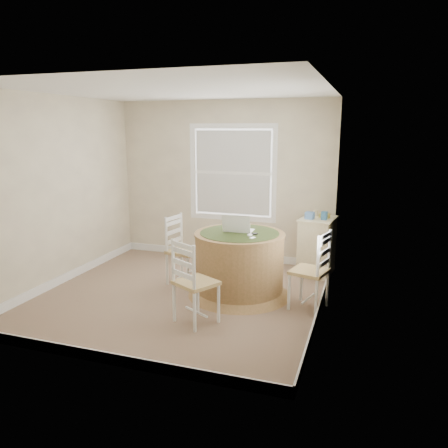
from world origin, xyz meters
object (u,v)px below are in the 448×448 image
(chair_left, at_px, (184,251))
(chair_near, at_px, (196,282))
(chair_right, at_px, (309,271))
(corner_chest, at_px, (317,246))
(round_table, at_px, (239,261))
(laptop, at_px, (238,229))

(chair_left, relative_size, chair_near, 1.00)
(chair_right, height_order, corner_chest, chair_right)
(round_table, distance_m, corner_chest, 1.48)
(laptop, xyz_separation_m, corner_chest, (0.89, 1.14, -0.44))
(chair_right, height_order, laptop, laptop)
(chair_left, xyz_separation_m, corner_chest, (1.71, 1.03, -0.05))
(chair_near, xyz_separation_m, chair_right, (1.15, 0.80, 0.00))
(round_table, height_order, chair_right, chair_right)
(corner_chest, bearing_deg, chair_left, -141.34)
(round_table, xyz_separation_m, chair_right, (0.93, -0.16, 0.02))
(chair_left, xyz_separation_m, chair_right, (1.78, -0.34, 0.00))
(round_table, xyz_separation_m, laptop, (-0.04, 0.06, 0.42))
(chair_left, height_order, chair_near, same)
(round_table, bearing_deg, corner_chest, 73.08)
(chair_left, bearing_deg, round_table, -91.41)
(round_table, height_order, chair_left, chair_left)
(chair_right, xyz_separation_m, laptop, (-0.96, 0.23, 0.40))
(chair_left, xyz_separation_m, chair_near, (0.64, -1.14, 0.00))
(laptop, bearing_deg, chair_near, 78.32)
(chair_near, bearing_deg, chair_left, -32.23)
(round_table, relative_size, chair_right, 1.42)
(chair_right, relative_size, corner_chest, 1.11)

